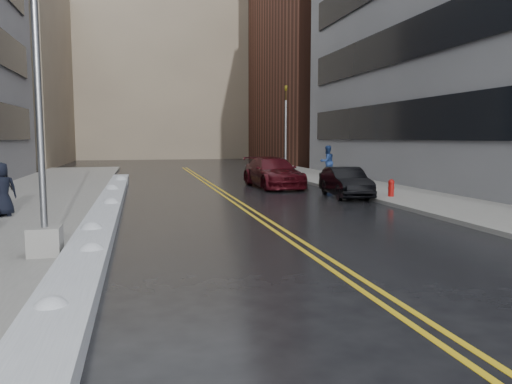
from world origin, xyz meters
TOP-DOWN VIEW (x-y plane):
  - ground at (0.00, 0.00)m, footprint 160.00×160.00m
  - sidewalk_west at (-5.75, 10.00)m, footprint 5.50×50.00m
  - sidewalk_east at (10.00, 10.00)m, footprint 4.00×50.00m
  - lane_line_left at (2.35, 10.00)m, footprint 0.12×50.00m
  - lane_line_right at (2.65, 10.00)m, footprint 0.12×50.00m
  - snow_ridge at (-2.45, 8.00)m, footprint 0.90×30.00m
  - building_east_far at (19.00, 42.00)m, footprint 14.00×20.00m
  - building_far at (2.00, 60.00)m, footprint 36.00×16.00m
  - lamppost at (-3.30, 2.00)m, footprint 0.65×0.65m
  - fire_hydrant at (9.00, 10.00)m, footprint 0.26×0.26m
  - traffic_signal at (8.50, 24.00)m, footprint 0.16×0.20m
  - pedestrian_c at (-5.55, 7.91)m, footprint 0.97×0.80m
  - pedestrian_east at (9.94, 19.84)m, footprint 1.11×0.95m
  - car_black at (7.50, 11.32)m, footprint 1.80×4.14m
  - car_maroon at (5.55, 16.35)m, footprint 2.52×5.56m

SIDE VIEW (x-z plane):
  - ground at x=0.00m, z-range 0.00..0.00m
  - lane_line_left at x=2.35m, z-range 0.00..0.01m
  - lane_line_right at x=2.65m, z-range 0.00..0.01m
  - sidewalk_west at x=-5.75m, z-range 0.00..0.15m
  - sidewalk_east at x=10.00m, z-range 0.00..0.15m
  - snow_ridge at x=-2.45m, z-range 0.00..0.34m
  - fire_hydrant at x=9.00m, z-range 0.18..0.91m
  - car_black at x=7.50m, z-range 0.00..1.32m
  - car_maroon at x=5.55m, z-range 0.00..1.58m
  - pedestrian_c at x=-5.55m, z-range 0.15..1.85m
  - pedestrian_east at x=9.94m, z-range 0.15..2.15m
  - lamppost at x=-3.30m, z-range -1.28..6.35m
  - traffic_signal at x=8.50m, z-range 0.40..6.40m
  - building_far at x=2.00m, z-range 0.00..22.00m
  - building_east_far at x=19.00m, z-range 0.00..28.00m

